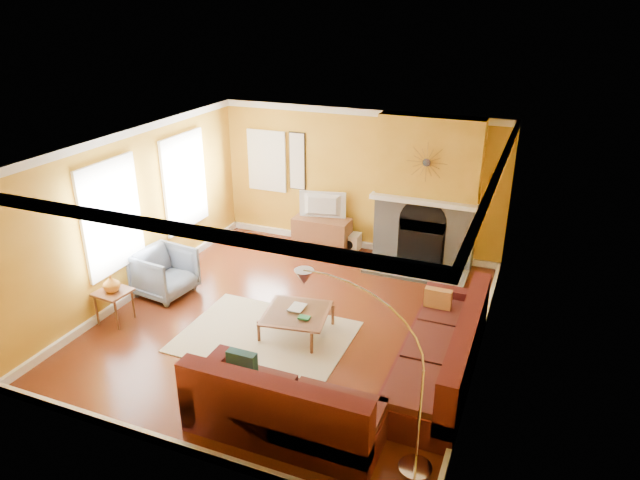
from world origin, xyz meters
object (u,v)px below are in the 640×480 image
at_px(coffee_table, 297,322).
at_px(arc_lamp, 366,375).
at_px(side_table, 115,306).
at_px(media_console, 322,233).
at_px(armchair, 164,273).
at_px(sectional_sofa, 354,343).

distance_m(coffee_table, arc_lamp, 2.71).
bearing_deg(side_table, media_console, 63.67).
bearing_deg(armchair, coffee_table, -89.17).
relative_size(sectional_sofa, arc_lamp, 1.69).
height_order(media_console, arc_lamp, arc_lamp).
bearing_deg(coffee_table, arc_lamp, -49.64).
bearing_deg(sectional_sofa, side_table, -178.10).
height_order(armchair, arc_lamp, arc_lamp).
bearing_deg(armchair, sectional_sofa, -96.38).
height_order(sectional_sofa, side_table, sectional_sofa).
distance_m(armchair, arc_lamp, 4.77).
bearing_deg(side_table, armchair, 80.23).
distance_m(coffee_table, media_console, 3.14).
xyz_separation_m(armchair, arc_lamp, (4.16, -2.24, 0.66)).
bearing_deg(sectional_sofa, coffee_table, 151.38).
distance_m(media_console, armchair, 3.21).
bearing_deg(sectional_sofa, arc_lamp, -67.13).
distance_m(sectional_sofa, media_console, 4.09).
relative_size(sectional_sofa, armchair, 4.14).
relative_size(media_console, arc_lamp, 0.53).
xyz_separation_m(media_console, side_table, (-1.85, -3.74, -0.05)).
bearing_deg(side_table, sectional_sofa, 1.90).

